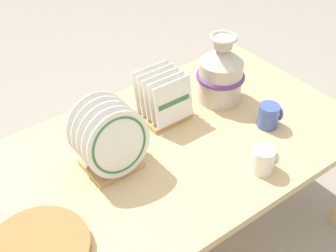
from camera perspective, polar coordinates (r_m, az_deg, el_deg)
The scene contains 8 objects.
ground_plane at distance 2.30m, azimuth 0.00°, elevation -14.20°, with size 14.00×14.00×0.00m, color gray.
display_table at distance 1.88m, azimuth 0.00°, elevation -3.95°, with size 1.58×0.90×0.61m.
ceramic_vase at distance 2.05m, azimuth 6.45°, elevation 6.48°, with size 0.21×0.21×0.32m.
dish_rack_round_plates at distance 1.70m, azimuth -7.04°, elevation -1.96°, with size 0.25×0.20×0.28m.
dish_rack_square_plates at distance 1.96m, azimuth -0.65°, elevation 2.97°, with size 0.20×0.18×0.21m.
wicker_charger_stack at distance 1.55m, azimuth -15.46°, elevation -14.21°, with size 0.32×0.32×0.04m.
mug_cream_glaze at distance 1.76m, azimuth 11.59°, elevation -4.02°, with size 0.09×0.08×0.10m.
mug_cobalt_glaze at distance 1.97m, azimuth 12.24°, elevation 1.27°, with size 0.09×0.08×0.10m.
Camera 1 is at (-0.84, -1.10, 1.83)m, focal length 50.00 mm.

